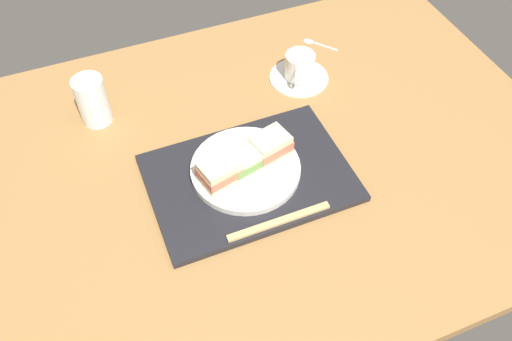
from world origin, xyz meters
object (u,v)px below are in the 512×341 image
drinking_glass (92,101)px  sandwich_far (270,146)px  coffee_cup (299,69)px  sandwich_plate (246,169)px  chopsticks_pair (279,221)px  teaspoon (313,42)px  sandwich_middle (245,160)px  sandwich_near (220,172)px

drinking_glass → sandwich_far: bearing=-40.8°
coffee_cup → drinking_glass: 50.50cm
sandwich_plate → chopsticks_pair: (1.31, -14.80, -0.41)cm
chopsticks_pair → coffee_cup: coffee_cup is taller
sandwich_plate → drinking_glass: size_ratio=1.97×
coffee_cup → teaspoon: coffee_cup is taller
sandwich_far → chopsticks_pair: sandwich_far is taller
sandwich_middle → drinking_glass: size_ratio=0.77×
sandwich_far → drinking_glass: drinking_glass is taller
sandwich_near → coffee_cup: (30.28, 25.90, -2.72)cm
chopsticks_pair → drinking_glass: (-27.39, 44.02, 4.11)cm
coffee_cup → drinking_glass: bearing=174.6°
sandwich_middle → chopsticks_pair: (1.31, -14.80, -3.42)cm
coffee_cup → teaspoon: (9.80, 11.78, -2.63)cm
coffee_cup → chopsticks_pair: bearing=-120.1°
chopsticks_pair → drinking_glass: 52.01cm
sandwich_far → drinking_glass: bearing=139.2°
teaspoon → sandwich_far: bearing=-128.5°
sandwich_plate → drinking_glass: 39.34cm
sandwich_far → teaspoon: (27.75, 34.89, -5.28)cm
coffee_cup → teaspoon: 15.55cm
sandwich_near → drinking_glass: drinking_glass is taller
sandwich_near → sandwich_far: sandwich_near is taller
sandwich_middle → sandwich_far: 6.33cm
sandwich_plate → coffee_cup: size_ratio=1.58×
sandwich_near → drinking_glass: size_ratio=0.78×
teaspoon → sandwich_plate: bearing=-133.1°
sandwich_far → teaspoon: bearing=51.5°
sandwich_plate → sandwich_far: (6.17, 1.39, 3.36)cm
sandwich_near → drinking_glass: 36.52cm
teaspoon → chopsticks_pair: bearing=-122.6°
sandwich_far → chopsticks_pair: size_ratio=0.44×
sandwich_middle → coffee_cup: sandwich_middle is taller
sandwich_far → coffee_cup: bearing=52.2°
sandwich_far → chopsticks_pair: 17.32cm
sandwich_far → drinking_glass: size_ratio=0.80×
sandwich_plate → chopsticks_pair: size_ratio=1.08×
sandwich_near → sandwich_far: (12.33, 2.78, -0.07)cm
coffee_cup → drinking_glass: (-50.19, 4.71, 3.00)cm
sandwich_plate → sandwich_near: 7.19cm
sandwich_plate → sandwich_middle: size_ratio=2.57×
chopsticks_pair → teaspoon: 60.62cm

